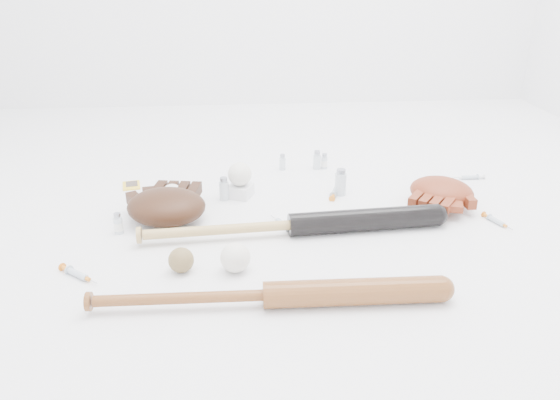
{
  "coord_description": "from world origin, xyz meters",
  "views": [
    {
      "loc": [
        -0.15,
        -1.51,
        0.74
      ],
      "look_at": [
        -0.02,
        0.03,
        0.06
      ],
      "focal_mm": 35.0,
      "sensor_mm": 36.0,
      "label": 1
    }
  ],
  "objects": [
    {
      "name": "baseball_mid",
      "position": [
        -0.16,
        -0.28,
        0.04
      ],
      "size": [
        0.08,
        0.08,
        0.08
      ],
      "primitive_type": "sphere",
      "color": "white",
      "rests_on": "ground"
    },
    {
      "name": "baseball_upper",
      "position": [
        -0.37,
        0.14,
        0.04
      ],
      "size": [
        0.07,
        0.07,
        0.07
      ],
      "primitive_type": "sphere",
      "color": "white",
      "rests_on": "ground"
    },
    {
      "name": "syringe_2",
      "position": [
        0.18,
        0.2,
        0.01
      ],
      "size": [
        0.07,
        0.15,
        0.02
      ],
      "primitive_type": null,
      "rotation": [
        0.0,
        0.0,
        1.25
      ],
      "color": "#ADBCC6",
      "rests_on": "ground"
    },
    {
      "name": "trading_card",
      "position": [
        -0.53,
        0.33,
        0.0
      ],
      "size": [
        0.07,
        0.09,
        0.0
      ],
      "primitive_type": "cube",
      "rotation": [
        0.0,
        0.0,
        0.19
      ],
      "color": "yellow",
      "rests_on": "ground"
    },
    {
      "name": "syringe_3",
      "position": [
        0.64,
        -0.07,
        0.01
      ],
      "size": [
        0.07,
        0.13,
        0.02
      ],
      "primitive_type": null,
      "rotation": [
        0.0,
        0.0,
        -1.22
      ],
      "color": "#ADBCC6",
      "rests_on": "ground"
    },
    {
      "name": "glove_dark",
      "position": [
        -0.37,
        0.03,
        0.05
      ],
      "size": [
        0.33,
        0.33,
        0.1
      ],
      "primitive_type": null,
      "rotation": [
        0.0,
        0.0,
        -0.17
      ],
      "color": "#321A0E",
      "rests_on": "ground"
    },
    {
      "name": "baseball_aged",
      "position": [
        -0.3,
        -0.27,
        0.03
      ],
      "size": [
        0.07,
        0.07,
        0.07
      ],
      "primitive_type": "sphere",
      "color": "brown",
      "rests_on": "ground"
    },
    {
      "name": "syringe_4",
      "position": [
        0.7,
        0.29,
        0.01
      ],
      "size": [
        0.13,
        0.02,
        0.02
      ],
      "primitive_type": null,
      "rotation": [
        0.0,
        0.0,
        3.15
      ],
      "color": "#ADBCC6",
      "rests_on": "ground"
    },
    {
      "name": "vial_4",
      "position": [
        -0.51,
        -0.04,
        0.03
      ],
      "size": [
        0.03,
        0.03,
        0.07
      ],
      "primitive_type": "cylinder",
      "color": "silver",
      "rests_on": "ground"
    },
    {
      "name": "pedestal",
      "position": [
        -0.15,
        0.2,
        0.02
      ],
      "size": [
        0.1,
        0.1,
        0.04
      ],
      "primitive_type": "cube",
      "rotation": [
        0.0,
        0.0,
        -0.4
      ],
      "color": "white",
      "rests_on": "ground"
    },
    {
      "name": "glove_tan",
      "position": [
        0.51,
        0.09,
        0.04
      ],
      "size": [
        0.35,
        0.35,
        0.09
      ],
      "primitive_type": null,
      "rotation": [
        0.0,
        0.0,
        2.5
      ],
      "color": "maroon",
      "rests_on": "ground"
    },
    {
      "name": "bat_wood",
      "position": [
        -0.09,
        -0.45,
        0.03
      ],
      "size": [
        0.87,
        0.08,
        0.06
      ],
      "primitive_type": null,
      "rotation": [
        0.0,
        0.0,
        -0.02
      ],
      "color": "brown",
      "rests_on": "ground"
    },
    {
      "name": "baseball_left",
      "position": [
        -0.38,
        0.0,
        0.04
      ],
      "size": [
        0.07,
        0.07,
        0.07
      ],
      "primitive_type": "sphere",
      "color": "white",
      "rests_on": "ground"
    },
    {
      "name": "vial_5",
      "position": [
        0.02,
        0.45,
        0.03
      ],
      "size": [
        0.02,
        0.02,
        0.06
      ],
      "primitive_type": "cylinder",
      "color": "silver",
      "rests_on": "ground"
    },
    {
      "name": "syringe_1",
      "position": [
        -0.02,
        -0.04,
        0.01
      ],
      "size": [
        0.09,
        0.14,
        0.02
      ],
      "primitive_type": null,
      "rotation": [
        0.0,
        0.0,
        2.05
      ],
      "color": "#ADBCC6",
      "rests_on": "ground"
    },
    {
      "name": "syringe_0",
      "position": [
        -0.57,
        -0.28,
        0.01
      ],
      "size": [
        0.14,
        0.12,
        0.02
      ],
      "primitive_type": null,
      "rotation": [
        0.0,
        0.0,
        -0.68
      ],
      "color": "#ADBCC6",
      "rests_on": "ground"
    },
    {
      "name": "vial_0",
      "position": [
        0.18,
        0.45,
        0.03
      ],
      "size": [
        0.02,
        0.02,
        0.06
      ],
      "primitive_type": "cylinder",
      "color": "silver",
      "rests_on": "ground"
    },
    {
      "name": "vial_2",
      "position": [
        -0.2,
        0.18,
        0.04
      ],
      "size": [
        0.03,
        0.03,
        0.08
      ],
      "primitive_type": "cylinder",
      "color": "silver",
      "rests_on": "ground"
    },
    {
      "name": "bat_dark",
      "position": [
        0.0,
        -0.1,
        0.03
      ],
      "size": [
        0.94,
        0.13,
        0.07
      ],
      "primitive_type": null,
      "rotation": [
        0.0,
        0.0,
        0.07
      ],
      "color": "black",
      "rests_on": "ground"
    },
    {
      "name": "baseball_on_pedestal",
      "position": [
        -0.15,
        0.2,
        0.08
      ],
      "size": [
        0.08,
        0.08,
        0.08
      ],
      "primitive_type": "sphere",
      "color": "white",
      "rests_on": "pedestal"
    },
    {
      "name": "vial_1",
      "position": [
        0.15,
        0.45,
        0.04
      ],
      "size": [
        0.03,
        0.03,
        0.07
      ],
      "primitive_type": "cylinder",
      "color": "silver",
      "rests_on": "ground"
    },
    {
      "name": "vial_3",
      "position": [
        0.2,
        0.19,
        0.05
      ],
      "size": [
        0.04,
        0.04,
        0.09
      ],
      "primitive_type": "cylinder",
      "color": "silver",
      "rests_on": "ground"
    }
  ]
}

